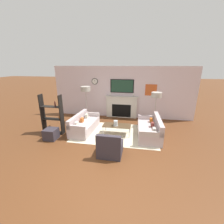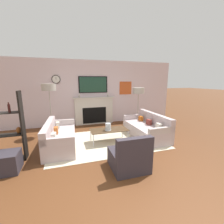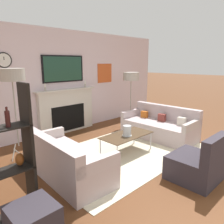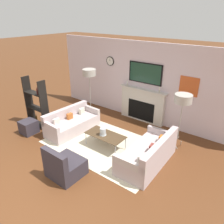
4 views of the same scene
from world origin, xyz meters
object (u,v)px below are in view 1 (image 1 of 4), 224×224
at_px(couch_right, 150,130).
at_px(floor_lamp_left, 86,89).
at_px(armchair, 110,148).
at_px(coffee_table, 117,126).
at_px(couch_left, 84,125).
at_px(hurricane_candle, 116,123).
at_px(ottoman, 51,134).
at_px(floor_lamp_right, 157,95).
at_px(shelf_unit, 53,116).

xyz_separation_m(couch_right, floor_lamp_left, (-3.07, 1.21, 1.35)).
height_order(armchair, coffee_table, armchair).
bearing_deg(coffee_table, floor_lamp_left, 143.42).
xyz_separation_m(couch_left, hurricane_candle, (1.40, -0.12, 0.23)).
bearing_deg(ottoman, coffee_table, 19.20).
relative_size(couch_right, floor_lamp_right, 1.15).
bearing_deg(floor_lamp_left, ottoman, -108.70).
distance_m(armchair, shelf_unit, 2.92).
relative_size(couch_left, hurricane_candle, 8.35).
bearing_deg(shelf_unit, armchair, -24.21).
distance_m(coffee_table, floor_lamp_right, 2.32).
bearing_deg(coffee_table, couch_right, 3.05).
height_order(coffee_table, floor_lamp_left, floor_lamp_left).
xyz_separation_m(coffee_table, floor_lamp_left, (-1.72, 1.28, 1.25)).
xyz_separation_m(floor_lamp_right, shelf_unit, (-4.23, -1.61, -0.69)).
distance_m(coffee_table, ottoman, 2.59).
distance_m(floor_lamp_left, ottoman, 2.66).
height_order(couch_right, coffee_table, couch_right).
height_order(hurricane_candle, floor_lamp_left, floor_lamp_left).
height_order(coffee_table, hurricane_candle, hurricane_candle).
xyz_separation_m(couch_left, shelf_unit, (-1.17, -0.41, 0.49)).
xyz_separation_m(couch_left, armchair, (1.45, -1.59, -0.01)).
xyz_separation_m(shelf_unit, ottoman, (0.17, -0.52, -0.55)).
distance_m(armchair, floor_lamp_right, 3.44).
relative_size(armchair, floor_lamp_left, 0.45).
relative_size(coffee_table, ottoman, 2.44).
xyz_separation_m(couch_left, floor_lamp_right, (3.06, 1.21, 1.18)).
relative_size(coffee_table, hurricane_candle, 5.34).
bearing_deg(floor_lamp_right, couch_left, -158.47).
relative_size(couch_right, coffee_table, 1.61).
distance_m(coffee_table, shelf_unit, 2.67).
distance_m(armchair, floor_lamp_left, 3.56).
relative_size(couch_left, floor_lamp_right, 1.12).
xyz_separation_m(couch_left, ottoman, (-1.00, -0.92, -0.06)).
height_order(floor_lamp_left, shelf_unit, floor_lamp_left).
relative_size(hurricane_candle, floor_lamp_right, 0.13).
bearing_deg(couch_left, shelf_unit, -160.80).
bearing_deg(ottoman, shelf_unit, 108.62).
height_order(hurricane_candle, floor_lamp_right, floor_lamp_right).
distance_m(couch_left, shelf_unit, 1.34).
bearing_deg(armchair, hurricane_candle, 91.97).
relative_size(hurricane_candle, shelf_unit, 0.13).
xyz_separation_m(hurricane_candle, floor_lamp_left, (-1.68, 1.32, 1.13)).
bearing_deg(floor_lamp_right, coffee_table, -141.55).
relative_size(couch_right, floor_lamp_left, 1.04).
bearing_deg(floor_lamp_right, hurricane_candle, -141.35).
height_order(couch_left, shelf_unit, shelf_unit).
bearing_deg(floor_lamp_left, armchair, -58.24).
bearing_deg(hurricane_candle, coffee_table, 45.08).
bearing_deg(hurricane_candle, ottoman, -161.41).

